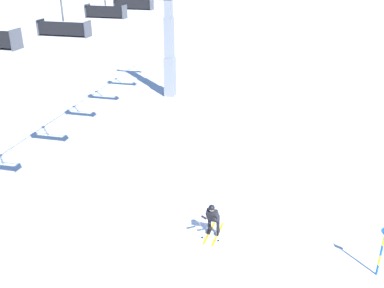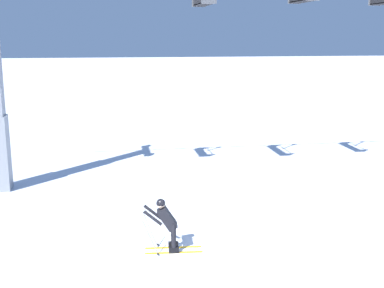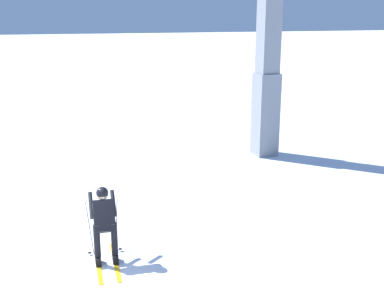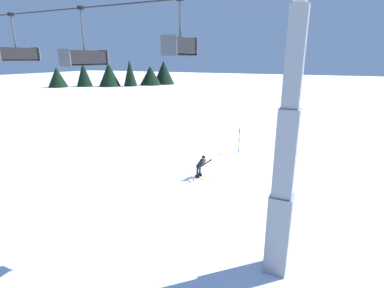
{
  "view_description": "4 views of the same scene",
  "coord_description": "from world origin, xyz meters",
  "views": [
    {
      "loc": [
        -14.28,
        -1.55,
        10.25
      ],
      "look_at": [
        -0.4,
        1.91,
        3.81
      ],
      "focal_mm": 40.48,
      "sensor_mm": 36.0,
      "label": 1
    },
    {
      "loc": [
        -1.99,
        -11.85,
        5.89
      ],
      "look_at": [
        0.25,
        1.53,
        2.93
      ],
      "focal_mm": 46.5,
      "sensor_mm": 36.0,
      "label": 2
    },
    {
      "loc": [
        8.35,
        -0.22,
        4.85
      ],
      "look_at": [
        0.2,
        2.69,
        2.5
      ],
      "focal_mm": 44.25,
      "sensor_mm": 36.0,
      "label": 3
    },
    {
      "loc": [
        -7.24,
        17.11,
        7.34
      ],
      "look_at": [
        -0.54,
        2.49,
        2.61
      ],
      "focal_mm": 27.36,
      "sensor_mm": 36.0,
      "label": 4
    }
  ],
  "objects": [
    {
      "name": "lift_tower_near",
      "position": [
        -6.28,
        7.77,
        3.88
      ],
      "size": [
        0.76,
        2.46,
        9.35
      ],
      "color": "gray",
      "rests_on": "ground_plane"
    },
    {
      "name": "ground_plane",
      "position": [
        0.0,
        0.0,
        0.0
      ],
      "size": [
        260.0,
        260.0,
        0.0
      ],
      "primitive_type": "plane",
      "color": "white"
    },
    {
      "name": "skier_carving_main",
      "position": [
        -0.54,
        1.07,
        0.89
      ],
      "size": [
        1.7,
        0.74,
        1.67
      ],
      "color": "yellow",
      "rests_on": "ground_plane"
    }
  ]
}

